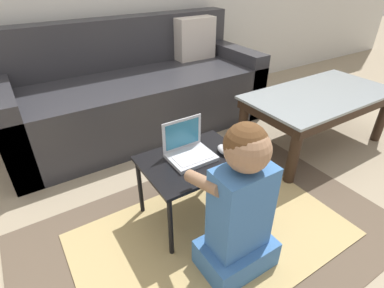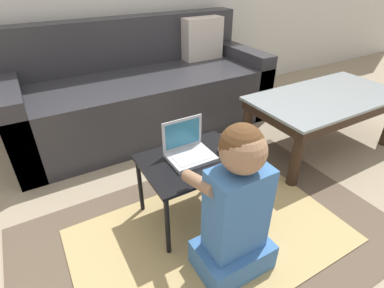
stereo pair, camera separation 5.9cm
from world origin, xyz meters
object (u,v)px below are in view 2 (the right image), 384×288
at_px(couch, 144,92).
at_px(coffee_table, 326,104).
at_px(computer_mouse, 225,151).
at_px(laptop_desk, 193,167).
at_px(person_seated, 236,209).
at_px(laptop, 189,151).

relative_size(couch, coffee_table, 1.83).
bearing_deg(computer_mouse, laptop_desk, 167.20).
bearing_deg(person_seated, laptop_desk, 87.99).
bearing_deg(laptop, couch, 79.77).
height_order(coffee_table, laptop_desk, coffee_table).
distance_m(laptop, computer_mouse, 0.19).
distance_m(laptop, person_seated, 0.42).
bearing_deg(laptop_desk, computer_mouse, -12.80).
distance_m(couch, person_seated, 1.56).
bearing_deg(coffee_table, computer_mouse, -169.37).
height_order(computer_mouse, person_seated, person_seated).
xyz_separation_m(laptop, computer_mouse, (0.18, -0.07, -0.01)).
relative_size(laptop, person_seated, 0.30).
xyz_separation_m(coffee_table, laptop, (-1.21, -0.12, 0.05)).
bearing_deg(laptop_desk, person_seated, -92.01).
distance_m(coffee_table, computer_mouse, 1.05).
distance_m(laptop_desk, person_seated, 0.38).
relative_size(coffee_table, laptop, 4.94).
height_order(laptop_desk, person_seated, person_seated).
relative_size(laptop_desk, laptop, 2.32).
distance_m(couch, laptop_desk, 1.18).
distance_m(computer_mouse, person_seated, 0.39).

